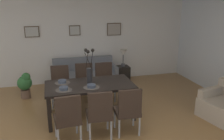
{
  "coord_description": "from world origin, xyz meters",
  "views": [
    {
      "loc": [
        -0.59,
        -3.75,
        2.39
      ],
      "look_at": [
        0.67,
        0.96,
        0.96
      ],
      "focal_mm": 37.8,
      "sensor_mm": 36.0,
      "label": 1
    }
  ],
  "objects_px": {
    "dining_chair_mid_right": "(105,80)",
    "bowl_near_left": "(64,88)",
    "potted_plant": "(25,84)",
    "dining_chair_far_left": "(100,112)",
    "bowl_near_right": "(62,81)",
    "dining_chair_far_right": "(85,81)",
    "dining_chair_mid_left": "(128,109)",
    "dining_chair_near_left": "(68,116)",
    "side_table": "(123,75)",
    "dining_table": "(90,87)",
    "framed_picture_right": "(114,29)",
    "dining_chair_near_right": "(60,83)",
    "centerpiece_vase": "(89,71)",
    "sofa": "(85,77)",
    "table_lamp": "(123,54)",
    "framed_picture_center": "(75,30)",
    "framed_picture_left": "(32,32)",
    "bowl_far_left": "(91,86)"
  },
  "relations": [
    {
      "from": "bowl_near_left",
      "to": "framed_picture_center",
      "type": "bearing_deg",
      "value": 78.23
    },
    {
      "from": "table_lamp",
      "to": "framed_picture_left",
      "type": "height_order",
      "value": "framed_picture_left"
    },
    {
      "from": "dining_chair_far_left",
      "to": "dining_chair_near_left",
      "type": "bearing_deg",
      "value": -177.21
    },
    {
      "from": "bowl_near_left",
      "to": "sofa",
      "type": "xyz_separation_m",
      "value": [
        0.72,
        2.11,
        -0.5
      ]
    },
    {
      "from": "dining_chair_near_right",
      "to": "dining_chair_mid_left",
      "type": "height_order",
      "value": "same"
    },
    {
      "from": "bowl_far_left",
      "to": "sofa",
      "type": "height_order",
      "value": "bowl_far_left"
    },
    {
      "from": "dining_chair_near_left",
      "to": "bowl_near_left",
      "type": "relative_size",
      "value": 5.41
    },
    {
      "from": "dining_chair_far_left",
      "to": "framed_picture_center",
      "type": "relative_size",
      "value": 2.83
    },
    {
      "from": "bowl_near_right",
      "to": "dining_chair_far_left",
      "type": "bearing_deg",
      "value": -62.01
    },
    {
      "from": "dining_table",
      "to": "side_table",
      "type": "height_order",
      "value": "dining_table"
    },
    {
      "from": "bowl_near_left",
      "to": "bowl_near_right",
      "type": "height_order",
      "value": "same"
    },
    {
      "from": "dining_table",
      "to": "dining_chair_far_left",
      "type": "distance_m",
      "value": 0.86
    },
    {
      "from": "dining_chair_near_right",
      "to": "framed_picture_center",
      "type": "bearing_deg",
      "value": 69.9
    },
    {
      "from": "side_table",
      "to": "framed_picture_right",
      "type": "bearing_deg",
      "value": 105.87
    },
    {
      "from": "framed_picture_right",
      "to": "side_table",
      "type": "bearing_deg",
      "value": -74.13
    },
    {
      "from": "dining_table",
      "to": "sofa",
      "type": "bearing_deg",
      "value": 84.65
    },
    {
      "from": "potted_plant",
      "to": "side_table",
      "type": "bearing_deg",
      "value": 9.18
    },
    {
      "from": "dining_chair_far_left",
      "to": "side_table",
      "type": "relative_size",
      "value": 1.77
    },
    {
      "from": "sofa",
      "to": "side_table",
      "type": "xyz_separation_m",
      "value": [
        1.15,
        -0.01,
        -0.02
      ]
    },
    {
      "from": "dining_chair_far_left",
      "to": "framed_picture_center",
      "type": "bearing_deg",
      "value": 90.41
    },
    {
      "from": "bowl_near_left",
      "to": "potted_plant",
      "type": "bearing_deg",
      "value": 117.83
    },
    {
      "from": "side_table",
      "to": "table_lamp",
      "type": "height_order",
      "value": "table_lamp"
    },
    {
      "from": "bowl_near_left",
      "to": "framed_picture_center",
      "type": "distance_m",
      "value": 2.76
    },
    {
      "from": "centerpiece_vase",
      "to": "framed_picture_center",
      "type": "height_order",
      "value": "framed_picture_center"
    },
    {
      "from": "dining_chair_far_right",
      "to": "dining_chair_mid_left",
      "type": "xyz_separation_m",
      "value": [
        0.52,
        -1.77,
        0.0
      ]
    },
    {
      "from": "bowl_near_right",
      "to": "potted_plant",
      "type": "height_order",
      "value": "bowl_near_right"
    },
    {
      "from": "dining_table",
      "to": "centerpiece_vase",
      "type": "distance_m",
      "value": 0.36
    },
    {
      "from": "dining_table",
      "to": "dining_chair_mid_right",
      "type": "height_order",
      "value": "dining_chair_mid_right"
    },
    {
      "from": "dining_chair_far_right",
      "to": "centerpiece_vase",
      "type": "distance_m",
      "value": 1.04
    },
    {
      "from": "dining_chair_mid_left",
      "to": "centerpiece_vase",
      "type": "xyz_separation_m",
      "value": [
        -0.55,
        0.86,
        0.51
      ]
    },
    {
      "from": "dining_chair_near_left",
      "to": "dining_chair_mid_left",
      "type": "xyz_separation_m",
      "value": [
        1.08,
        0.01,
        0.0
      ]
    },
    {
      "from": "dining_chair_far_left",
      "to": "bowl_near_left",
      "type": "distance_m",
      "value": 0.89
    },
    {
      "from": "sofa",
      "to": "bowl_far_left",
      "type": "bearing_deg",
      "value": -94.82
    },
    {
      "from": "side_table",
      "to": "framed_picture_right",
      "type": "relative_size",
      "value": 1.2
    },
    {
      "from": "dining_chair_near_right",
      "to": "potted_plant",
      "type": "relative_size",
      "value": 1.37
    },
    {
      "from": "dining_chair_far_right",
      "to": "dining_chair_mid_left",
      "type": "bearing_deg",
      "value": -73.61
    },
    {
      "from": "potted_plant",
      "to": "dining_table",
      "type": "bearing_deg",
      "value": -45.58
    },
    {
      "from": "potted_plant",
      "to": "framed_picture_right",
      "type": "bearing_deg",
      "value": 19.86
    },
    {
      "from": "dining_table",
      "to": "side_table",
      "type": "bearing_deg",
      "value": 54.84
    },
    {
      "from": "dining_chair_mid_left",
      "to": "dining_chair_near_left",
      "type": "bearing_deg",
      "value": -179.28
    },
    {
      "from": "dining_chair_far_left",
      "to": "bowl_near_left",
      "type": "xyz_separation_m",
      "value": [
        -0.56,
        0.64,
        0.27
      ]
    },
    {
      "from": "dining_chair_near_left",
      "to": "dining_table",
      "type": "bearing_deg",
      "value": 58.64
    },
    {
      "from": "bowl_far_left",
      "to": "framed_picture_center",
      "type": "relative_size",
      "value": 0.52
    },
    {
      "from": "centerpiece_vase",
      "to": "bowl_near_right",
      "type": "bearing_deg",
      "value": 158.81
    },
    {
      "from": "dining_chair_mid_right",
      "to": "bowl_near_left",
      "type": "xyz_separation_m",
      "value": [
        -1.06,
        -1.07,
        0.27
      ]
    },
    {
      "from": "potted_plant",
      "to": "framed_picture_left",
      "type": "bearing_deg",
      "value": 76.48
    },
    {
      "from": "bowl_near_right",
      "to": "potted_plant",
      "type": "xyz_separation_m",
      "value": [
        -0.87,
        1.23,
        -0.41
      ]
    },
    {
      "from": "dining_chair_near_left",
      "to": "dining_chair_far_right",
      "type": "distance_m",
      "value": 1.87
    },
    {
      "from": "bowl_near_left",
      "to": "framed_picture_right",
      "type": "xyz_separation_m",
      "value": [
        1.73,
        2.59,
        0.78
      ]
    },
    {
      "from": "table_lamp",
      "to": "potted_plant",
      "type": "relative_size",
      "value": 0.76
    }
  ]
}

